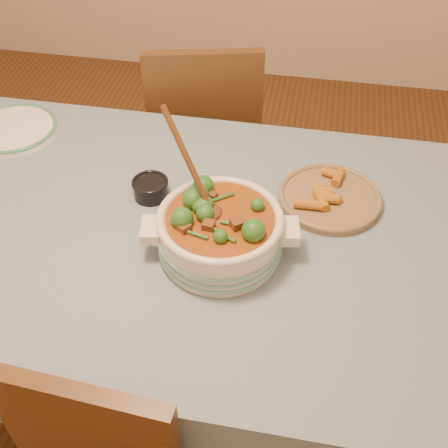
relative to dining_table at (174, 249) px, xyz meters
name	(u,v)px	position (x,y,z in m)	size (l,w,h in m)	color
floor	(185,373)	(0.00, 0.00, -0.66)	(4.50, 4.50, 0.00)	#4C3015
dining_table	(174,249)	(0.00, 0.00, 0.00)	(1.68, 1.08, 0.76)	brown
stew_casserole	(220,230)	(0.15, -0.07, 0.17)	(0.41, 0.36, 0.38)	#EEE1C7
white_plate	(13,129)	(-0.63, 0.34, 0.10)	(0.30, 0.30, 0.03)	white
condiment_bowl	(151,187)	(-0.09, 0.12, 0.12)	(0.11, 0.11, 0.06)	black
fried_plate	(330,196)	(0.42, 0.18, 0.11)	(0.34, 0.34, 0.05)	#957B52
chair_far	(204,130)	(-0.08, 0.80, -0.14)	(0.52, 0.52, 0.92)	#56361A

